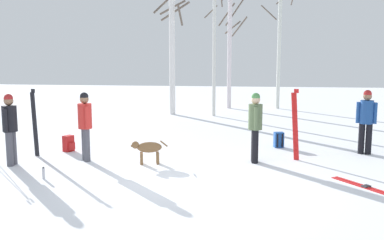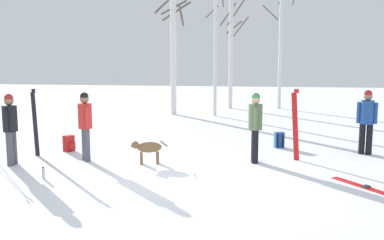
# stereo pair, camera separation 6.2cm
# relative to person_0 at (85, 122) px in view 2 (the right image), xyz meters

# --- Properties ---
(ground_plane) EXTENTS (60.00, 60.00, 0.00)m
(ground_plane) POSITION_rel_person_0_xyz_m (2.56, -1.60, -0.98)
(ground_plane) COLOR white
(person_0) EXTENTS (0.34, 0.44, 1.72)m
(person_0) POSITION_rel_person_0_xyz_m (0.00, 0.00, 0.00)
(person_0) COLOR #4C4C56
(person_0) RESTS_ON ground_plane
(person_1) EXTENTS (0.51, 0.34, 1.72)m
(person_1) POSITION_rel_person_0_xyz_m (7.10, 1.72, 0.00)
(person_1) COLOR black
(person_1) RESTS_ON ground_plane
(person_2) EXTENTS (0.34, 0.52, 1.72)m
(person_2) POSITION_rel_person_0_xyz_m (-1.60, -0.66, 0.00)
(person_2) COLOR #4C4C56
(person_2) RESTS_ON ground_plane
(person_3) EXTENTS (0.34, 0.52, 1.72)m
(person_3) POSITION_rel_person_0_xyz_m (4.17, 0.40, 0.00)
(person_3) COLOR black
(person_3) RESTS_ON ground_plane
(dog) EXTENTS (0.88, 0.37, 0.57)m
(dog) POSITION_rel_person_0_xyz_m (1.60, -0.11, -0.59)
(dog) COLOR brown
(dog) RESTS_ON ground_plane
(ski_pair_planted_0) EXTENTS (0.19, 0.06, 1.76)m
(ski_pair_planted_0) POSITION_rel_person_0_xyz_m (-1.51, 0.34, -0.10)
(ski_pair_planted_0) COLOR black
(ski_pair_planted_0) RESTS_ON ground_plane
(ski_pair_planted_1) EXTENTS (0.24, 0.09, 1.79)m
(ski_pair_planted_1) POSITION_rel_person_0_xyz_m (5.16, 0.79, -0.09)
(ski_pair_planted_1) COLOR red
(ski_pair_planted_1) RESTS_ON ground_plane
(ski_pair_lying_0) EXTENTS (1.16, 1.52, 0.05)m
(ski_pair_lying_0) POSITION_rel_person_0_xyz_m (6.37, -1.46, -0.97)
(ski_pair_lying_0) COLOR red
(ski_pair_lying_0) RESTS_ON ground_plane
(backpack_0) EXTENTS (0.34, 0.32, 0.44)m
(backpack_0) POSITION_rel_person_0_xyz_m (-0.89, 0.99, -0.77)
(backpack_0) COLOR red
(backpack_0) RESTS_ON ground_plane
(backpack_1) EXTENTS (0.30, 0.32, 0.44)m
(backpack_1) POSITION_rel_person_0_xyz_m (4.88, 2.29, -0.77)
(backpack_1) COLOR #1E4C99
(backpack_1) RESTS_ON ground_plane
(water_bottle_0) EXTENTS (0.06, 0.06, 0.26)m
(water_bottle_0) POSITION_rel_person_0_xyz_m (-0.28, -1.70, -0.86)
(water_bottle_0) COLOR silver
(water_bottle_0) RESTS_ON ground_plane
(birch_tree_0) EXTENTS (1.51, 1.48, 6.49)m
(birch_tree_0) POSITION_rel_person_0_xyz_m (0.56, 9.09, 2.45)
(birch_tree_0) COLOR silver
(birch_tree_0) RESTS_ON ground_plane
(birch_tree_1) EXTENTS (1.07, 1.07, 8.00)m
(birch_tree_1) POSITION_rel_person_0_xyz_m (2.49, 8.76, 3.04)
(birch_tree_1) COLOR silver
(birch_tree_1) RESTS_ON ground_plane
(birch_tree_2) EXTENTS (1.48, 1.01, 6.78)m
(birch_tree_2) POSITION_rel_person_0_xyz_m (3.03, 11.83, 2.42)
(birch_tree_2) COLOR silver
(birch_tree_2) RESTS_ON ground_plane
(birch_tree_3) EXTENTS (1.74, 1.74, 7.80)m
(birch_tree_3) POSITION_rel_person_0_xyz_m (5.46, 11.97, 3.09)
(birch_tree_3) COLOR silver
(birch_tree_3) RESTS_ON ground_plane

